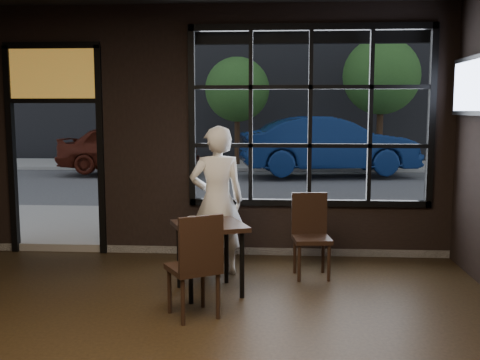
# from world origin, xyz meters

# --- Properties ---
(window_frame) EXTENTS (3.06, 0.12, 2.28)m
(window_frame) POSITION_xyz_m (1.20, 3.50, 1.80)
(window_frame) COLOR black
(window_frame) RESTS_ON ground
(stained_transom) EXTENTS (1.20, 0.06, 0.70)m
(stained_transom) POSITION_xyz_m (-2.10, 3.50, 2.35)
(stained_transom) COLOR orange
(stained_transom) RESTS_ON ground
(street_asphalt) EXTENTS (60.00, 41.00, 0.04)m
(street_asphalt) POSITION_xyz_m (0.00, 24.00, -0.02)
(street_asphalt) COLOR #545456
(street_asphalt) RESTS_ON ground
(cafe_table) EXTENTS (0.88, 0.88, 0.73)m
(cafe_table) POSITION_xyz_m (0.10, 1.95, 0.37)
(cafe_table) COLOR black
(cafe_table) RESTS_ON floor
(chair_near) EXTENTS (0.57, 0.57, 0.97)m
(chair_near) POSITION_xyz_m (0.03, 1.28, 0.48)
(chair_near) COLOR black
(chair_near) RESTS_ON floor
(chair_window) EXTENTS (0.45, 0.45, 0.94)m
(chair_window) POSITION_xyz_m (1.19, 2.57, 0.47)
(chair_window) COLOR black
(chair_window) RESTS_ON floor
(man) EXTENTS (0.70, 0.54, 1.71)m
(man) POSITION_xyz_m (0.11, 2.64, 0.85)
(man) COLOR white
(man) RESTS_ON floor
(hotdog) EXTENTS (0.21, 0.19, 0.06)m
(hotdog) POSITION_xyz_m (0.14, 2.08, 0.76)
(hotdog) COLOR tan
(hotdog) RESTS_ON cafe_table
(cup) EXTENTS (0.17, 0.17, 0.10)m
(cup) POSITION_xyz_m (-0.05, 1.80, 0.78)
(cup) COLOR silver
(cup) RESTS_ON cafe_table
(tv) EXTENTS (0.13, 1.11, 0.65)m
(tv) POSITION_xyz_m (2.93, 2.76, 2.15)
(tv) COLOR black
(tv) RESTS_ON wall_right
(navy_car) EXTENTS (5.09, 2.51, 1.61)m
(navy_car) POSITION_xyz_m (2.22, 12.17, 0.90)
(navy_car) COLOR #0A1E4A
(navy_car) RESTS_ON street_asphalt
(maroon_car) EXTENTS (4.04, 1.69, 1.37)m
(maroon_car) POSITION_xyz_m (-3.44, 12.20, 0.78)
(maroon_car) COLOR #48160C
(maroon_car) RESTS_ON street_asphalt
(tree_left) EXTENTS (2.11, 2.11, 3.60)m
(tree_left) POSITION_xyz_m (-0.53, 14.85, 2.53)
(tree_left) COLOR #332114
(tree_left) RESTS_ON street_asphalt
(tree_right) EXTENTS (2.44, 2.44, 4.17)m
(tree_right) POSITION_xyz_m (4.07, 14.69, 2.94)
(tree_right) COLOR #332114
(tree_right) RESTS_ON street_asphalt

